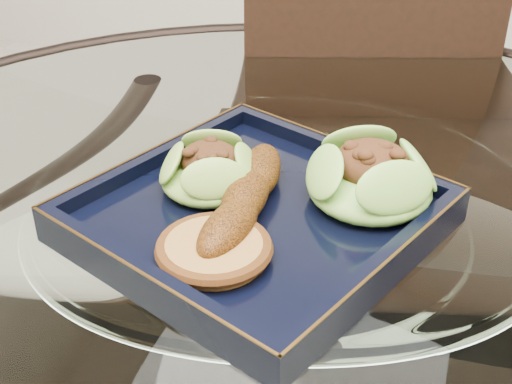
% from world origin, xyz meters
% --- Properties ---
extents(dining_table, '(1.13, 1.13, 0.77)m').
position_xyz_m(dining_table, '(-0.00, -0.00, 0.60)').
color(dining_table, white).
rests_on(dining_table, ground).
extents(dining_chair, '(0.48, 0.48, 0.86)m').
position_xyz_m(dining_chair, '(0.01, 0.37, 0.48)').
color(dining_chair, black).
rests_on(dining_chair, ground).
extents(navy_plate, '(0.35, 0.35, 0.02)m').
position_xyz_m(navy_plate, '(-0.03, 0.01, 0.77)').
color(navy_plate, black).
rests_on(navy_plate, dining_table).
extents(lettuce_wrap_left, '(0.09, 0.09, 0.03)m').
position_xyz_m(lettuce_wrap_left, '(-0.08, 0.03, 0.80)').
color(lettuce_wrap_left, '#619C2D').
rests_on(lettuce_wrap_left, navy_plate).
extents(lettuce_wrap_right, '(0.13, 0.13, 0.04)m').
position_xyz_m(lettuce_wrap_right, '(0.06, 0.06, 0.80)').
color(lettuce_wrap_right, '#5FA730').
rests_on(lettuce_wrap_right, navy_plate).
extents(roasted_plantain, '(0.05, 0.17, 0.03)m').
position_xyz_m(roasted_plantain, '(-0.04, 0.00, 0.80)').
color(roasted_plantain, '#68350B').
rests_on(roasted_plantain, navy_plate).
extents(crumb_patty, '(0.10, 0.10, 0.02)m').
position_xyz_m(crumb_patty, '(-0.04, -0.07, 0.79)').
color(crumb_patty, '#A26F36').
rests_on(crumb_patty, navy_plate).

